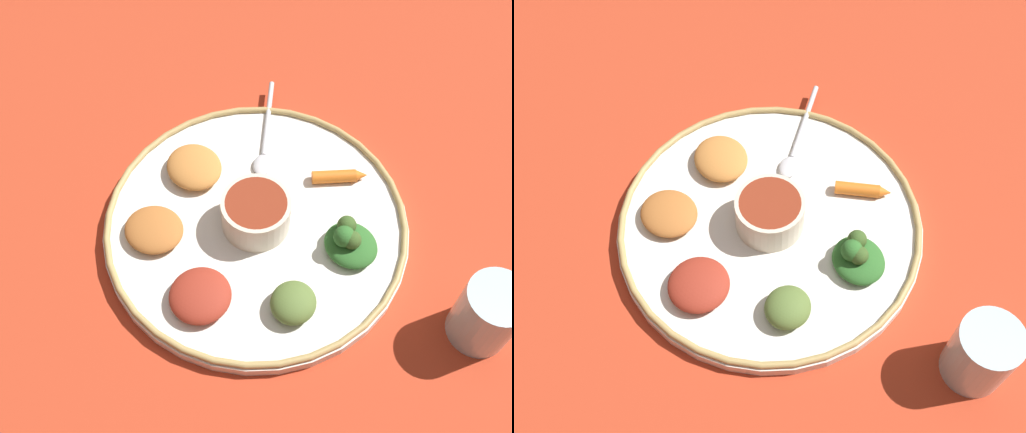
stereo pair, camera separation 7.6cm
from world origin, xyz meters
The scene contains 12 objects.
ground_plane centered at (0.00, 0.00, 0.00)m, with size 2.40×2.40×0.00m, color #B7381E.
platter centered at (0.00, 0.00, 0.01)m, with size 0.37×0.37×0.02m, color white.
platter_rim centered at (0.00, 0.00, 0.02)m, with size 0.37×0.37×0.01m, color tan.
center_bowl centered at (0.00, 0.00, 0.04)m, with size 0.08×0.08×0.05m.
spoon centered at (-0.02, 0.12, 0.02)m, with size 0.04×0.16×0.01m.
greens_pile centered at (0.11, -0.01, 0.03)m, with size 0.09×0.09×0.04m.
carrot_near_spoon centered at (0.08, 0.09, 0.02)m, with size 0.07×0.04×0.02m.
mound_squash centered at (-0.10, 0.05, 0.03)m, with size 0.07×0.07×0.02m, color #C67A38.
mound_beet centered at (-0.03, -0.12, 0.03)m, with size 0.07×0.07×0.02m, color maroon.
mound_collards centered at (0.07, -0.10, 0.03)m, with size 0.05×0.05×0.03m, color #567033.
mound_chickpea centered at (-0.11, -0.05, 0.03)m, with size 0.07×0.07×0.02m, color #B2662D.
drinking_glass centered at (0.27, -0.06, 0.04)m, with size 0.07×0.07×0.09m.
Camera 1 is at (0.10, -0.39, 0.68)m, focal length 44.83 mm.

